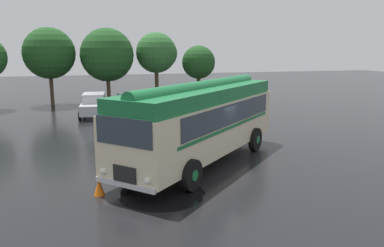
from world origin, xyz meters
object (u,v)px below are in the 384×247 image
object	(u,v)px
car_far_right	(201,101)
vintage_bus	(202,119)
car_mid_left	(131,105)
car_mid_right	(174,103)
traffic_cone	(99,187)
car_near_left	(94,105)

from	to	relation	value
car_far_right	vintage_bus	bearing A→B (deg)	-107.89
vintage_bus	car_mid_left	size ratio (longest dim) A/B	2.06
car_far_right	car_mid_right	bearing A→B (deg)	-162.45
car_mid_left	traffic_cone	size ratio (longest dim) A/B	7.99
vintage_bus	traffic_cone	bearing A→B (deg)	-149.63
vintage_bus	car_mid_right	world-z (taller)	vintage_bus
car_near_left	car_mid_right	size ratio (longest dim) A/B	1.00
car_near_left	car_mid_right	distance (m)	5.78
car_near_left	car_mid_left	bearing A→B (deg)	-22.18
vintage_bus	car_far_right	bearing A→B (deg)	72.11
car_mid_left	car_far_right	xyz separation A→B (m)	(5.55, 0.88, 0.00)
car_near_left	car_far_right	bearing A→B (deg)	-1.16
car_far_right	traffic_cone	world-z (taller)	car_far_right
car_far_right	traffic_cone	distance (m)	17.62
car_mid_right	car_near_left	bearing A→B (deg)	170.83
vintage_bus	traffic_cone	world-z (taller)	vintage_bus
vintage_bus	car_far_right	size ratio (longest dim) A/B	2.08
car_mid_left	car_mid_right	bearing A→B (deg)	2.17
car_mid_right	traffic_cone	bearing A→B (deg)	-112.83
vintage_bus	car_mid_left	bearing A→B (deg)	96.79
car_mid_left	car_far_right	size ratio (longest dim) A/B	1.01
car_mid_left	car_mid_right	distance (m)	3.16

